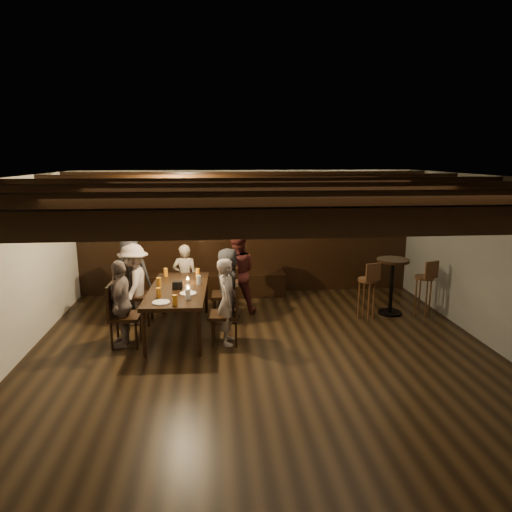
{
  "coord_description": "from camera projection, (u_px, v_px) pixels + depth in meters",
  "views": [
    {
      "loc": [
        -0.65,
        -5.33,
        2.66
      ],
      "look_at": [
        -0.03,
        1.3,
        1.2
      ],
      "focal_mm": 32.0,
      "sensor_mm": 36.0,
      "label": 1
    }
  ],
  "objects": [
    {
      "name": "person_bench_left",
      "position": [
        131.0,
        276.0,
        7.73
      ],
      "size": [
        0.68,
        0.46,
        1.35
      ],
      "primitive_type": "imported",
      "rotation": [
        0.0,
        0.0,
        3.1
      ],
      "color": "#28282A",
      "rests_on": "floor"
    },
    {
      "name": "chair_right_near",
      "position": [
        226.0,
        304.0,
        7.46
      ],
      "size": [
        0.45,
        0.45,
        0.94
      ],
      "rotation": [
        0.0,
        0.0,
        1.53
      ],
      "color": "black",
      "rests_on": "floor"
    },
    {
      "name": "person_bench_centre",
      "position": [
        185.0,
        278.0,
        7.94
      ],
      "size": [
        0.44,
        0.3,
        1.18
      ],
      "primitive_type": "imported",
      "rotation": [
        0.0,
        0.0,
        3.1
      ],
      "color": "gray",
      "rests_on": "floor"
    },
    {
      "name": "person_bench_right",
      "position": [
        237.0,
        273.0,
        7.82
      ],
      "size": [
        0.7,
        0.56,
        1.41
      ],
      "primitive_type": "imported",
      "rotation": [
        0.0,
        0.0,
        3.1
      ],
      "color": "#4E1D1B",
      "rests_on": "floor"
    },
    {
      "name": "pint_g",
      "position": [
        175.0,
        300.0,
        6.1
      ],
      "size": [
        0.07,
        0.07,
        0.14
      ],
      "primitive_type": "cylinder",
      "color": "#BF7219",
      "rests_on": "dining_table"
    },
    {
      "name": "condiment_caddy",
      "position": [
        178.0,
        285.0,
        6.83
      ],
      "size": [
        0.15,
        0.1,
        0.12
      ],
      "primitive_type": "cube",
      "color": "black",
      "rests_on": "dining_table"
    },
    {
      "name": "pint_c",
      "position": [
        159.0,
        282.0,
        6.96
      ],
      "size": [
        0.07,
        0.07,
        0.14
      ],
      "primitive_type": "cylinder",
      "color": "#BF7219",
      "rests_on": "dining_table"
    },
    {
      "name": "pint_b",
      "position": [
        198.0,
        273.0,
        7.53
      ],
      "size": [
        0.07,
        0.07,
        0.14
      ],
      "primitive_type": "cylinder",
      "color": "#BF7219",
      "rests_on": "dining_table"
    },
    {
      "name": "person_left_far",
      "position": [
        121.0,
        303.0,
        6.43
      ],
      "size": [
        0.34,
        0.75,
        1.25
      ],
      "primitive_type": "imported",
      "rotation": [
        0.0,
        0.0,
        -1.61
      ],
      "color": "slate",
      "rests_on": "floor"
    },
    {
      "name": "person_left_near",
      "position": [
        134.0,
        284.0,
        7.3
      ],
      "size": [
        0.52,
        0.87,
        1.31
      ],
      "primitive_type": "imported",
      "rotation": [
        0.0,
        0.0,
        -1.61
      ],
      "color": "#A28F89",
      "rests_on": "floor"
    },
    {
      "name": "plate_near",
      "position": [
        161.0,
        302.0,
        6.2
      ],
      "size": [
        0.24,
        0.24,
        0.01
      ],
      "primitive_type": "cylinder",
      "color": "white",
      "rests_on": "dining_table"
    },
    {
      "name": "candle",
      "position": [
        188.0,
        281.0,
        7.19
      ],
      "size": [
        0.05,
        0.05,
        0.05
      ],
      "primitive_type": "cylinder",
      "color": "beige",
      "rests_on": "dining_table"
    },
    {
      "name": "pint_a",
      "position": [
        166.0,
        272.0,
        7.55
      ],
      "size": [
        0.07,
        0.07,
        0.14
      ],
      "primitive_type": "cylinder",
      "color": "#BF7219",
      "rests_on": "dining_table"
    },
    {
      "name": "pint_d",
      "position": [
        199.0,
        280.0,
        7.09
      ],
      "size": [
        0.07,
        0.07,
        0.14
      ],
      "primitive_type": "cylinder",
      "color": "silver",
      "rests_on": "dining_table"
    },
    {
      "name": "person_right_near",
      "position": [
        228.0,
        285.0,
        7.39
      ],
      "size": [
        0.41,
        0.61,
        1.22
      ],
      "primitive_type": "imported",
      "rotation": [
        0.0,
        0.0,
        1.53
      ],
      "color": "#252527",
      "rests_on": "floor"
    },
    {
      "name": "chair_left_near",
      "position": [
        137.0,
        305.0,
        7.38
      ],
      "size": [
        0.46,
        0.46,
        0.97
      ],
      "rotation": [
        0.0,
        0.0,
        -1.61
      ],
      "color": "black",
      "rests_on": "floor"
    },
    {
      "name": "chair_left_far",
      "position": [
        125.0,
        327.0,
        6.51
      ],
      "size": [
        0.43,
        0.43,
        0.91
      ],
      "rotation": [
        0.0,
        0.0,
        -1.61
      ],
      "color": "black",
      "rests_on": "floor"
    },
    {
      "name": "bar_stool_left",
      "position": [
        367.0,
        298.0,
        7.55
      ],
      "size": [
        0.33,
        0.34,
        0.98
      ],
      "rotation": [
        0.0,
        0.0,
        0.28
      ],
      "color": "#381D12",
      "rests_on": "floor"
    },
    {
      "name": "bar_stool_right",
      "position": [
        423.0,
        295.0,
        7.69
      ],
      "size": [
        0.33,
        0.35,
        0.98
      ],
      "rotation": [
        0.0,
        0.0,
        0.33
      ],
      "color": "#381D12",
      "rests_on": "floor"
    },
    {
      "name": "person_right_far",
      "position": [
        227.0,
        302.0,
        6.51
      ],
      "size": [
        0.32,
        0.47,
        1.26
      ],
      "primitive_type": "imported",
      "rotation": [
        0.0,
        0.0,
        1.53
      ],
      "color": "gray",
      "rests_on": "floor"
    },
    {
      "name": "dining_table",
      "position": [
        178.0,
        292.0,
        6.91
      ],
      "size": [
        0.92,
        1.92,
        0.71
      ],
      "rotation": [
        0.0,
        0.0,
        -0.04
      ],
      "color": "black",
      "rests_on": "floor"
    },
    {
      "name": "plate_far",
      "position": [
        188.0,
        293.0,
        6.61
      ],
      "size": [
        0.24,
        0.24,
        0.01
      ],
      "primitive_type": "cylinder",
      "color": "white",
      "rests_on": "dining_table"
    },
    {
      "name": "room",
      "position": [
        236.0,
        252.0,
        7.71
      ],
      "size": [
        7.0,
        7.0,
        7.0
      ],
      "color": "black",
      "rests_on": "ground"
    },
    {
      "name": "pint_e",
      "position": [
        159.0,
        293.0,
        6.43
      ],
      "size": [
        0.07,
        0.07,
        0.14
      ],
      "primitive_type": "cylinder",
      "color": "#BF7219",
      "rests_on": "dining_table"
    },
    {
      "name": "pint_f",
      "position": [
        188.0,
        294.0,
        6.35
      ],
      "size": [
        0.07,
        0.07,
        0.14
      ],
      "primitive_type": "cylinder",
      "color": "silver",
      "rests_on": "dining_table"
    },
    {
      "name": "high_top_table",
      "position": [
        392.0,
        278.0,
        7.74
      ],
      "size": [
        0.54,
        0.54,
        0.97
      ],
      "color": "black",
      "rests_on": "floor"
    },
    {
      "name": "chair_right_far",
      "position": [
        226.0,
        325.0,
        6.59
      ],
      "size": [
        0.43,
        0.43,
        0.9
      ],
      "rotation": [
        0.0,
        0.0,
        1.53
      ],
      "color": "black",
      "rests_on": "floor"
    }
  ]
}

